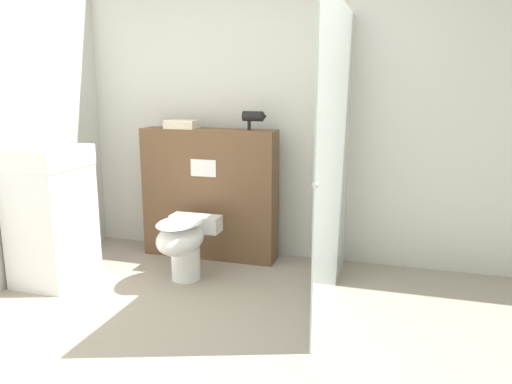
{
  "coord_description": "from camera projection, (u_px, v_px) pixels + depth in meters",
  "views": [
    {
      "loc": [
        1.18,
        -2.2,
        1.47
      ],
      "look_at": [
        0.19,
        1.1,
        0.71
      ],
      "focal_mm": 35.0,
      "sensor_mm": 36.0,
      "label": 1
    }
  ],
  "objects": [
    {
      "name": "folded_towel",
      "position": [
        182.0,
        124.0,
        4.14
      ],
      "size": [
        0.25,
        0.19,
        0.07
      ],
      "color": "beige",
      "rests_on": "partition_panel"
    },
    {
      "name": "ground_plane",
      "position": [
        164.0,
        360.0,
        2.7
      ],
      "size": [
        12.0,
        12.0,
        0.0
      ],
      "primitive_type": "plane",
      "color": "#9E9384"
    },
    {
      "name": "shower_glass",
      "position": [
        335.0,
        157.0,
        3.28
      ],
      "size": [
        0.04,
        1.55,
        1.98
      ],
      "color": "silver",
      "rests_on": "ground_plane"
    },
    {
      "name": "toilet",
      "position": [
        184.0,
        241.0,
        3.74
      ],
      "size": [
        0.4,
        0.6,
        0.48
      ],
      "color": "white",
      "rests_on": "ground_plane"
    },
    {
      "name": "wall_back",
      "position": [
        260.0,
        110.0,
        4.18
      ],
      "size": [
        8.0,
        0.06,
        2.5
      ],
      "color": "silver",
      "rests_on": "ground_plane"
    },
    {
      "name": "hair_drier",
      "position": [
        254.0,
        117.0,
        3.96
      ],
      "size": [
        0.19,
        0.08,
        0.15
      ],
      "color": "black",
      "rests_on": "partition_panel"
    },
    {
      "name": "partition_panel",
      "position": [
        210.0,
        194.0,
        4.23
      ],
      "size": [
        1.15,
        0.25,
        1.1
      ],
      "color": "brown",
      "rests_on": "ground_plane"
    },
    {
      "name": "sink_vanity",
      "position": [
        52.0,
        215.0,
        3.7
      ],
      "size": [
        0.45,
        0.54,
        1.16
      ],
      "color": "white",
      "rests_on": "ground_plane"
    }
  ]
}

